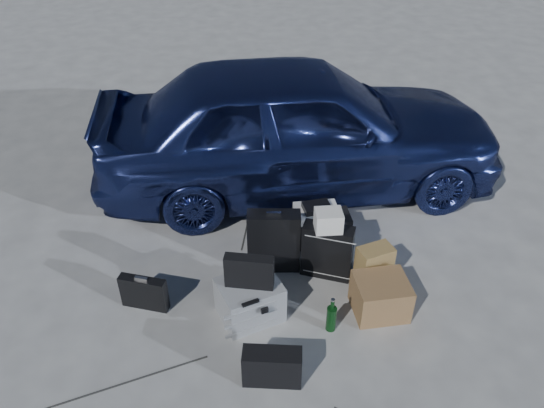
# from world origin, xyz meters

# --- Properties ---
(ground) EXTENTS (60.00, 60.00, 0.00)m
(ground) POSITION_xyz_m (0.00, 0.00, 0.00)
(ground) COLOR #ADAEA9
(ground) RESTS_ON ground
(car) EXTENTS (4.38, 1.96, 1.46)m
(car) POSITION_xyz_m (0.31, 2.16, 0.73)
(car) COLOR navy
(car) RESTS_ON ground
(pelican_case) EXTENTS (0.59, 0.54, 0.35)m
(pelican_case) POSITION_xyz_m (-0.31, 0.18, 0.18)
(pelican_case) COLOR #939598
(pelican_case) RESTS_ON ground
(laptop_bag) EXTENTS (0.40, 0.17, 0.29)m
(laptop_bag) POSITION_xyz_m (-0.30, 0.17, 0.50)
(laptop_bag) COLOR black
(laptop_bag) RESTS_ON pelican_case
(briefcase) EXTENTS (0.41, 0.21, 0.31)m
(briefcase) POSITION_xyz_m (-1.19, 0.35, 0.16)
(briefcase) COLOR black
(briefcase) RESTS_ON ground
(suitcase_left) EXTENTS (0.48, 0.21, 0.61)m
(suitcase_left) POSITION_xyz_m (-0.06, 0.76, 0.31)
(suitcase_left) COLOR black
(suitcase_left) RESTS_ON ground
(suitcase_right) EXTENTS (0.47, 0.31, 0.53)m
(suitcase_right) POSITION_xyz_m (0.40, 0.63, 0.27)
(suitcase_right) COLOR black
(suitcase_right) RESTS_ON ground
(white_carton) EXTENTS (0.23, 0.18, 0.18)m
(white_carton) POSITION_xyz_m (0.39, 0.61, 0.63)
(white_carton) COLOR silver
(white_carton) RESTS_ON suitcase_right
(duffel_bag) EXTENTS (0.64, 0.30, 0.31)m
(duffel_bag) POSITION_xyz_m (0.39, 1.10, 0.16)
(duffel_bag) COLOR black
(duffel_bag) RESTS_ON ground
(flat_box_white) EXTENTS (0.43, 0.33, 0.07)m
(flat_box_white) POSITION_xyz_m (0.38, 1.10, 0.35)
(flat_box_white) COLOR silver
(flat_box_white) RESTS_ON duffel_bag
(flat_box_black) EXTENTS (0.28, 0.22, 0.05)m
(flat_box_black) POSITION_xyz_m (0.37, 1.10, 0.41)
(flat_box_black) COLOR black
(flat_box_black) RESTS_ON flat_box_white
(kraft_bag) EXTENTS (0.34, 0.27, 0.40)m
(kraft_bag) POSITION_xyz_m (0.79, 0.47, 0.20)
(kraft_bag) COLOR #9D7A44
(kraft_bag) RESTS_ON ground
(cardboard_box) EXTENTS (0.46, 0.41, 0.32)m
(cardboard_box) POSITION_xyz_m (0.78, 0.15, 0.16)
(cardboard_box) COLOR olive
(cardboard_box) RESTS_ON ground
(messenger_bag) EXTENTS (0.45, 0.22, 0.30)m
(messenger_bag) POSITION_xyz_m (-0.17, -0.48, 0.15)
(messenger_bag) COLOR black
(messenger_bag) RESTS_ON ground
(green_bottle) EXTENTS (0.09, 0.09, 0.32)m
(green_bottle) POSITION_xyz_m (0.34, -0.02, 0.16)
(green_bottle) COLOR black
(green_bottle) RESTS_ON ground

